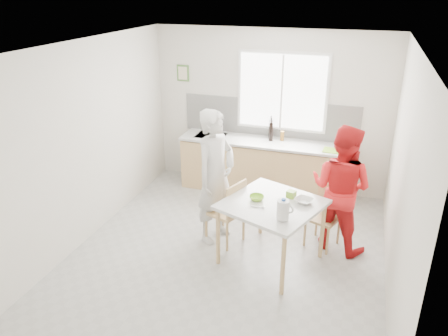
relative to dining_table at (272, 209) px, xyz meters
The scene contains 21 objects.
ground 0.94m from the dining_table, behind, with size 4.50×4.50×0.00m, color #B7B7B2.
room_shell 1.06m from the dining_table, behind, with size 4.50×4.50×4.50m.
window 2.48m from the dining_table, 99.21° to the left, with size 1.50×0.06×1.30m.
backsplash 2.39m from the dining_table, 104.00° to the left, with size 3.00×0.02×0.65m, color white.
picture_frame 3.30m from the dining_table, 133.08° to the left, with size 0.22×0.03×0.28m.
kitchen_counter 2.09m from the dining_table, 106.06° to the left, with size 2.84×0.64×1.37m.
dining_table is the anchor object (origin of this frame).
chair_left 0.72m from the dining_table, 159.23° to the left, with size 0.56×0.56×0.93m.
chair_far 0.93m from the dining_table, 45.97° to the left, with size 0.51×0.51×0.85m.
person_white 0.93m from the dining_table, 159.23° to the left, with size 0.68×0.45×1.87m, color silver.
person_red 1.00m from the dining_table, 38.97° to the left, with size 0.84×0.66×1.73m, color red.
bowl_green 0.24m from the dining_table, behind, with size 0.18×0.18×0.06m, color #91D631.
bowl_white 0.41m from the dining_table, 19.03° to the left, with size 0.22×0.22×0.05m, color silver.
milk_jug 0.48m from the dining_table, 61.50° to the right, with size 0.20×0.14×0.26m.
green_box 0.33m from the dining_table, 49.57° to the left, with size 0.10×0.10×0.09m, color #7CB329.
spoon 0.25m from the dining_table, 130.76° to the right, with size 0.01×0.01×0.16m, color #A5A5AA.
cutting_board 1.95m from the dining_table, 72.57° to the left, with size 0.35×0.25×0.01m, color #90D030.
wine_bottle_a 2.11m from the dining_table, 103.12° to the left, with size 0.07×0.07×0.32m, color black.
wine_bottle_b 2.26m from the dining_table, 103.16° to the left, with size 0.07×0.07×0.30m, color black.
jar_amber 2.13m from the dining_table, 98.02° to the left, with size 0.06×0.06×0.16m, color #986321.
soap_bottle 2.49m from the dining_table, 123.94° to the left, with size 0.09×0.09×0.20m, color #999999.
Camera 1 is at (1.48, -4.77, 3.35)m, focal length 35.00 mm.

